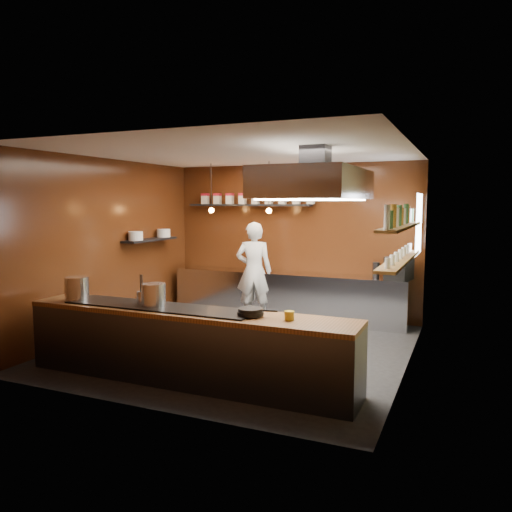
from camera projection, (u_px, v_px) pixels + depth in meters
The scene contains 26 objects.
floor at pixel (240, 347), 7.78m from camera, with size 5.00×5.00×0.00m, color black.
back_wall at pixel (293, 241), 9.90m from camera, with size 5.00×5.00×0.00m, color #361509.
left_wall at pixel (109, 246), 8.60m from camera, with size 5.00×5.00×0.00m, color #361509.
right_wall at pixel (410, 259), 6.64m from camera, with size 5.00×5.00×0.00m, color brown.
ceiling at pixel (239, 152), 7.46m from camera, with size 5.00×5.00×0.00m, color silver.
window_pane at pixel (419, 224), 8.17m from camera, with size 1.00×1.00×0.00m, color white.
prep_counter at pixel (287, 295), 9.71m from camera, with size 4.60×0.65×0.90m, color silver.
pass_counter at pixel (186, 345), 6.27m from camera, with size 4.40×0.72×0.94m.
tin_shelf at pixel (249, 205), 10.05m from camera, with size 2.60×0.26×0.04m, color black.
plate_shelf at pixel (150, 240), 9.44m from camera, with size 0.30×1.40×0.04m, color black.
bottle_shelf_upper at pixel (401, 227), 6.93m from camera, with size 0.26×2.80×0.04m, color brown.
bottle_shelf_lower at pixel (400, 260), 6.98m from camera, with size 0.26×2.80×0.04m, color brown.
extractor_hood at pixel (315, 183), 6.64m from camera, with size 1.20×2.00×0.72m.
pendant_left at pixel (211, 208), 9.65m from camera, with size 0.10×0.10×0.95m.
pendant_right at pixel (269, 208), 9.18m from camera, with size 0.10×0.10×0.95m.
storage_tins at pixel (256, 199), 9.98m from camera, with size 2.43×0.13×0.22m.
plate_stacks at pixel (150, 234), 9.43m from camera, with size 0.26×1.16×0.16m.
bottles at pixel (401, 216), 6.92m from camera, with size 0.06×2.66×0.24m.
wine_glasses at pixel (400, 254), 6.97m from camera, with size 0.07×2.37×0.13m.
stockpot_large at pixel (77, 288), 6.77m from camera, with size 0.32×0.32×0.31m, color silver.
stockpot_small at pixel (154, 295), 6.36m from camera, with size 0.31×0.31×0.29m, color silver.
utensil_crock at pixel (142, 297), 6.50m from camera, with size 0.13×0.13×0.16m, color silver.
frying_pan at pixel (251, 312), 5.85m from camera, with size 0.48×0.31×0.08m.
butter_jar at pixel (289, 316), 5.68m from camera, with size 0.11×0.11×0.10m, color gold.
espresso_machine at pixel (399, 268), 8.78m from camera, with size 0.40×0.38×0.40m, color black.
chef at pixel (254, 271), 9.56m from camera, with size 0.69×0.45×1.89m, color white.
Camera 1 is at (3.22, -6.87, 2.26)m, focal length 35.00 mm.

